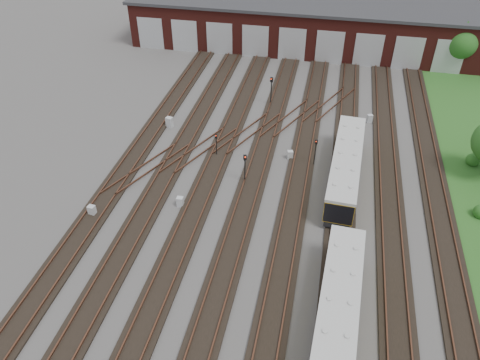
# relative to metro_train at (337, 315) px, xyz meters

# --- Properties ---
(ground) EXTENTS (120.00, 120.00, 0.00)m
(ground) POSITION_rel_metro_train_xyz_m (-6.00, 8.21, -1.74)
(ground) COLOR #44413F
(ground) RESTS_ON ground
(track_network) EXTENTS (30.40, 70.00, 0.33)m
(track_network) POSITION_rel_metro_train_xyz_m (-6.17, 8.80, -1.63)
(track_network) COLOR black
(track_network) RESTS_ON ground
(maintenance_shed) EXTENTS (51.00, 12.50, 6.35)m
(maintenance_shed) POSITION_rel_metro_train_xyz_m (-6.01, 48.18, 1.46)
(maintenance_shed) COLOR #4B1712
(maintenance_shed) RESTS_ON ground
(metro_train) EXTENTS (3.09, 45.44, 2.75)m
(metro_train) POSITION_rel_metro_train_xyz_m (0.00, 0.00, 0.00)
(metro_train) COLOR black
(metro_train) RESTS_ON ground
(signal_mast_0) EXTENTS (0.24, 0.22, 2.47)m
(signal_mast_0) POSITION_rel_metro_train_xyz_m (-12.24, 17.75, -0.14)
(signal_mast_0) COLOR black
(signal_mast_0) RESTS_ON ground
(signal_mast_1) EXTENTS (0.31, 0.30, 2.95)m
(signal_mast_1) POSITION_rel_metro_train_xyz_m (-8.71, 14.20, 0.17)
(signal_mast_1) COLOR black
(signal_mast_1) RESTS_ON ground
(signal_mast_2) EXTENTS (0.33, 0.32, 3.39)m
(signal_mast_2) POSITION_rel_metro_train_xyz_m (-8.72, 29.11, 0.44)
(signal_mast_2) COLOR black
(signal_mast_2) RESTS_ON ground
(signal_mast_3) EXTENTS (0.24, 0.23, 2.88)m
(signal_mast_3) POSITION_rel_metro_train_xyz_m (-2.83, 18.06, 0.09)
(signal_mast_3) COLOR black
(signal_mast_3) RESTS_ON ground
(relay_cabinet_0) EXTENTS (0.63, 0.55, 0.94)m
(relay_cabinet_0) POSITION_rel_metro_train_xyz_m (-20.16, 7.20, -1.27)
(relay_cabinet_0) COLOR #B4B7B9
(relay_cabinet_0) RESTS_ON ground
(relay_cabinet_1) EXTENTS (0.78, 0.69, 1.11)m
(relay_cabinet_1) POSITION_rel_metro_train_xyz_m (-18.50, 22.00, -1.19)
(relay_cabinet_1) COLOR #B4B7B9
(relay_cabinet_1) RESTS_ON ground
(relay_cabinet_2) EXTENTS (0.56, 0.47, 0.91)m
(relay_cabinet_2) POSITION_rel_metro_train_xyz_m (-13.40, 9.82, -1.29)
(relay_cabinet_2) COLOR #B4B7B9
(relay_cabinet_2) RESTS_ON ground
(relay_cabinet_3) EXTENTS (0.61, 0.55, 0.86)m
(relay_cabinet_3) POSITION_rel_metro_train_xyz_m (-5.19, 18.74, -1.31)
(relay_cabinet_3) COLOR #B4B7B9
(relay_cabinet_3) RESTS_ON ground
(relay_cabinet_4) EXTENTS (0.66, 0.61, 0.90)m
(relay_cabinet_4) POSITION_rel_metro_train_xyz_m (2.37, 27.41, -1.29)
(relay_cabinet_4) COLOR #B4B7B9
(relay_cabinet_4) RESTS_ON ground
(tree_0) EXTENTS (3.96, 3.96, 6.57)m
(tree_0) POSITION_rel_metro_train_xyz_m (13.34, 43.21, 2.48)
(tree_0) COLOR #321E16
(tree_0) RESTS_ON ground
(bush_1) EXTENTS (1.29, 1.29, 1.29)m
(bush_1) POSITION_rel_metro_train_xyz_m (11.89, 21.45, -1.10)
(bush_1) COLOR #1C4915
(bush_1) RESTS_ON ground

